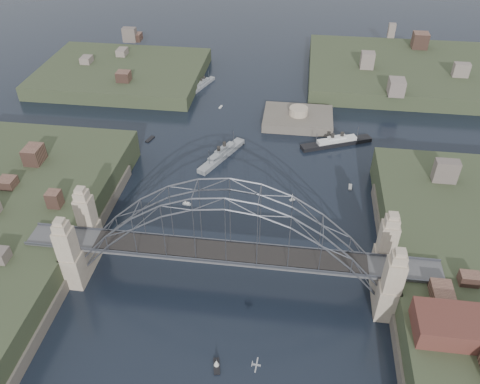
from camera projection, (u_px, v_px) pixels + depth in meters
name	position (u px, v px, depth m)	size (l,w,h in m)	color
ground	(229.00, 280.00, 102.00)	(500.00, 500.00, 0.00)	black
bridge	(228.00, 238.00, 94.50)	(84.00, 13.80, 24.60)	#505053
headland_nw	(123.00, 78.00, 182.12)	(60.00, 45.00, 9.00)	#323C24
headland_ne	(402.00, 76.00, 182.89)	(70.00, 55.00, 9.50)	#323C24
fort_island	(297.00, 124.00, 156.03)	(22.00, 16.00, 9.40)	#585046
wharf_shed	(476.00, 328.00, 80.34)	(20.00, 8.00, 4.00)	#592D26
naval_cruiser_near	(222.00, 155.00, 138.93)	(11.21, 19.49, 6.09)	#93989C
naval_cruiser_far	(203.00, 84.00, 177.10)	(6.61, 13.77, 4.71)	#93989C
ocean_liner	(336.00, 142.00, 144.58)	(21.64, 11.72, 5.47)	black
aeroplane	(255.00, 365.00, 77.02)	(1.50, 2.81, 0.41)	#A4A7AB
small_boat_a	(187.00, 204.00, 122.11)	(2.23, 1.00, 1.43)	silver
small_boat_b	(293.00, 197.00, 123.09)	(1.70, 1.46, 2.38)	silver
small_boat_c	(217.00, 364.00, 85.36)	(1.77, 3.44, 2.38)	silver
small_boat_d	(350.00, 187.00, 127.96)	(1.05, 2.55, 0.45)	silver
small_boat_e	(150.00, 139.00, 147.36)	(2.23, 3.89, 0.45)	silver
small_boat_f	(241.00, 145.00, 144.84)	(1.74, 1.52, 0.45)	silver
small_boat_h	(221.00, 107.00, 164.15)	(1.13, 2.01, 0.45)	silver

